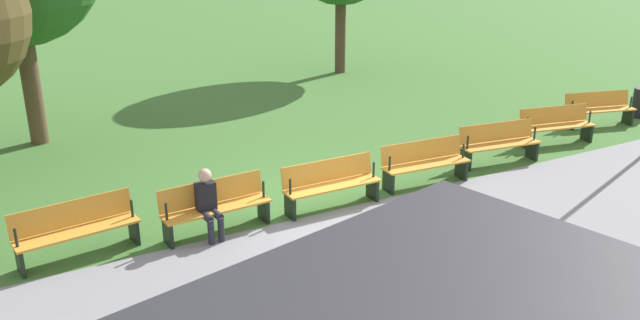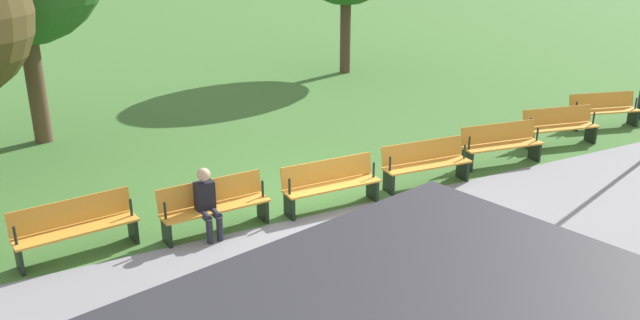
# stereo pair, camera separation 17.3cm
# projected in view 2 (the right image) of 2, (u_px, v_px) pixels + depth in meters

# --- Properties ---
(ground_plane) EXTENTS (120.00, 120.00, 0.00)m
(ground_plane) POSITION_uv_depth(u_px,v_px,m) (332.00, 208.00, 11.84)
(ground_plane) COLOR #3D6B2D
(path_paving) EXTENTS (32.04, 4.35, 0.01)m
(path_paving) POSITION_uv_depth(u_px,v_px,m) (403.00, 261.00, 9.94)
(path_paving) COLOR gray
(path_paving) RESTS_ON ground
(bench_0) EXTENTS (1.94, 0.95, 0.89)m
(bench_0) POSITION_uv_depth(u_px,v_px,m) (604.00, 109.00, 16.60)
(bench_0) COLOR orange
(bench_0) RESTS_ON ground
(bench_1) EXTENTS (1.94, 0.83, 0.89)m
(bench_1) POSITION_uv_depth(u_px,v_px,m) (559.00, 125.00, 15.22)
(bench_1) COLOR orange
(bench_1) RESTS_ON ground
(bench_2) EXTENTS (1.93, 0.72, 0.89)m
(bench_2) POSITION_uv_depth(u_px,v_px,m) (501.00, 143.00, 13.95)
(bench_2) COLOR orange
(bench_2) RESTS_ON ground
(bench_3) EXTENTS (1.91, 0.60, 0.89)m
(bench_3) POSITION_uv_depth(u_px,v_px,m) (425.00, 163.00, 12.78)
(bench_3) COLOR orange
(bench_3) RESTS_ON ground
(bench_4) EXTENTS (1.89, 0.47, 0.89)m
(bench_4) POSITION_uv_depth(u_px,v_px,m) (331.00, 183.00, 11.74)
(bench_4) COLOR orange
(bench_4) RESTS_ON ground
(bench_5) EXTENTS (1.91, 0.60, 0.89)m
(bench_5) POSITION_uv_depth(u_px,v_px,m) (214.00, 205.00, 10.81)
(bench_5) COLOR orange
(bench_5) RESTS_ON ground
(bench_6) EXTENTS (1.93, 0.72, 0.89)m
(bench_6) POSITION_uv_depth(u_px,v_px,m) (75.00, 227.00, 10.01)
(bench_6) COLOR orange
(bench_6) RESTS_ON ground
(person_seated) EXTENTS (0.34, 0.53, 1.20)m
(person_seated) POSITION_uv_depth(u_px,v_px,m) (207.00, 201.00, 10.55)
(person_seated) COLOR black
(person_seated) RESTS_ON ground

